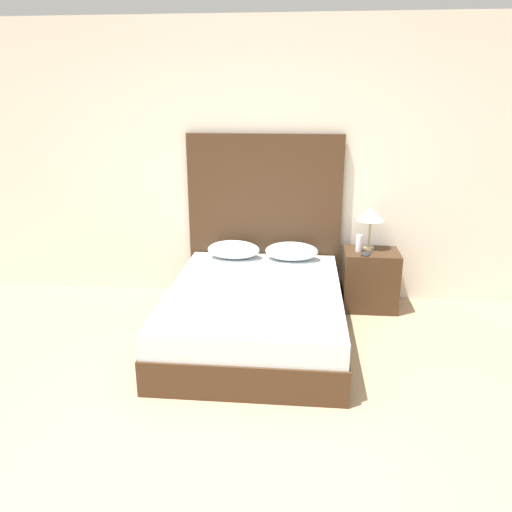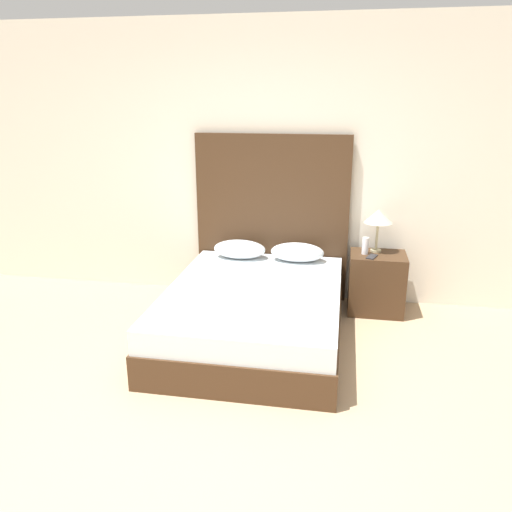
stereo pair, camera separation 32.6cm
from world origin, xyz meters
TOP-DOWN VIEW (x-y plane):
  - ground_plane at (0.00, 0.00)m, footprint 16.00×16.00m
  - wall_back at (0.00, 2.76)m, footprint 10.00×0.06m
  - bed at (0.06, 1.70)m, footprint 1.45×1.93m
  - headboard at (0.06, 2.69)m, footprint 1.52×0.05m
  - pillow_left at (-0.22, 2.47)m, footprint 0.51×0.28m
  - pillow_right at (0.35, 2.47)m, footprint 0.51×0.28m
  - phone_on_bed at (-0.18, 1.89)m, footprint 0.11×0.16m
  - nightstand at (1.11, 2.46)m, footprint 0.52×0.40m
  - table_lamp at (1.09, 2.54)m, footprint 0.27×0.27m
  - phone_on_nightstand at (1.04, 2.36)m, footprint 0.12×0.16m
  - toiletry_bottle at (0.98, 2.45)m, footprint 0.06×0.06m

SIDE VIEW (x-z plane):
  - ground_plane at x=0.00m, z-range 0.00..0.00m
  - bed at x=0.06m, z-range 0.00..0.46m
  - nightstand at x=1.11m, z-range 0.00..0.58m
  - phone_on_bed at x=-0.18m, z-range 0.46..0.47m
  - pillow_left at x=-0.22m, z-range 0.46..0.64m
  - pillow_right at x=0.35m, z-range 0.46..0.64m
  - phone_on_nightstand at x=1.04m, z-range 0.58..0.59m
  - toiletry_bottle at x=0.98m, z-range 0.58..0.74m
  - headboard at x=0.06m, z-range 0.00..1.65m
  - table_lamp at x=1.09m, z-range 0.71..1.11m
  - wall_back at x=0.00m, z-range 0.00..2.70m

